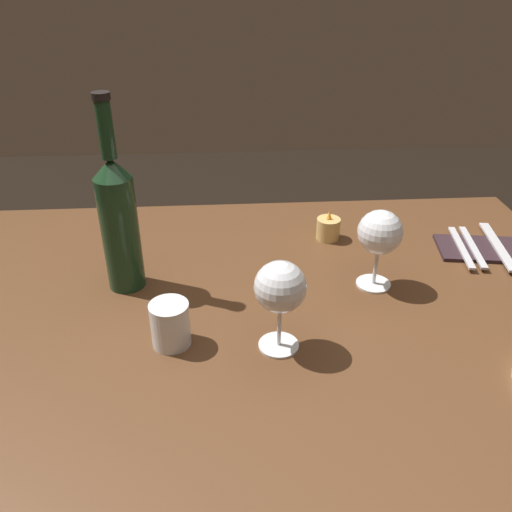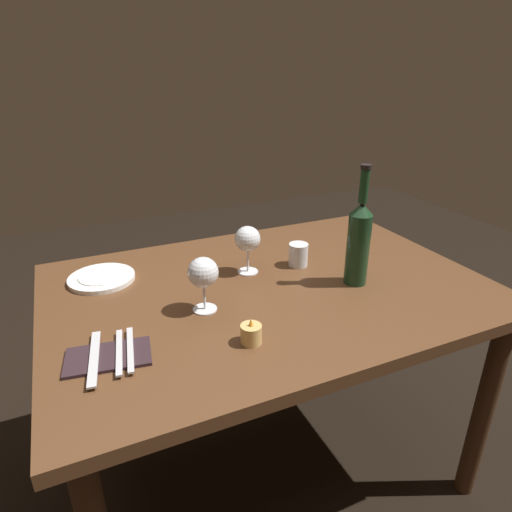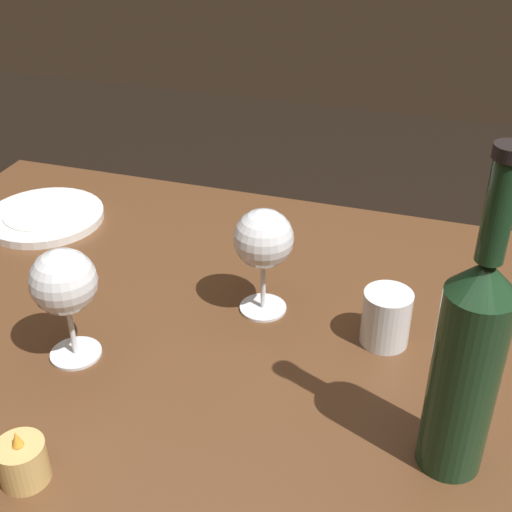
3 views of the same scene
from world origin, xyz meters
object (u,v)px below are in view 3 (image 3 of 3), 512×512
at_px(votive_candle, 23,463).
at_px(wine_glass_right, 64,284).
at_px(wine_bottle, 468,361).
at_px(dinner_plate, 45,216).
at_px(water_tumbler, 386,320).
at_px(wine_glass_left, 263,241).

bearing_deg(votive_candle, wine_glass_right, -74.56).
distance_m(wine_bottle, votive_candle, 0.46).
xyz_separation_m(wine_bottle, votive_candle, (0.42, 0.16, -0.12)).
distance_m(votive_candle, dinner_plate, 0.57).
bearing_deg(water_tumbler, wine_bottle, 118.12).
distance_m(wine_glass_left, water_tumbler, 0.19).
distance_m(water_tumbler, dinner_plate, 0.63).
relative_size(wine_glass_left, water_tumbler, 2.05).
distance_m(wine_glass_left, wine_bottle, 0.34).
height_order(wine_glass_left, wine_bottle, wine_bottle).
height_order(wine_glass_left, water_tumbler, wine_glass_left).
bearing_deg(wine_bottle, wine_glass_right, -3.95).
bearing_deg(water_tumbler, wine_glass_left, -6.53).
xyz_separation_m(wine_glass_left, dinner_plate, (0.44, -0.13, -0.10)).
bearing_deg(wine_glass_right, water_tumbler, -158.25).
bearing_deg(votive_candle, wine_glass_left, -112.16).
bearing_deg(water_tumbler, dinner_plate, -14.07).
xyz_separation_m(wine_glass_right, dinner_plate, (0.24, -0.30, -0.10)).
relative_size(wine_glass_left, wine_glass_right, 1.01).
xyz_separation_m(wine_glass_left, water_tumbler, (-0.17, 0.02, -0.08)).
xyz_separation_m(wine_glass_right, water_tumbler, (-0.37, -0.15, -0.08)).
bearing_deg(wine_glass_left, wine_glass_right, 40.13).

